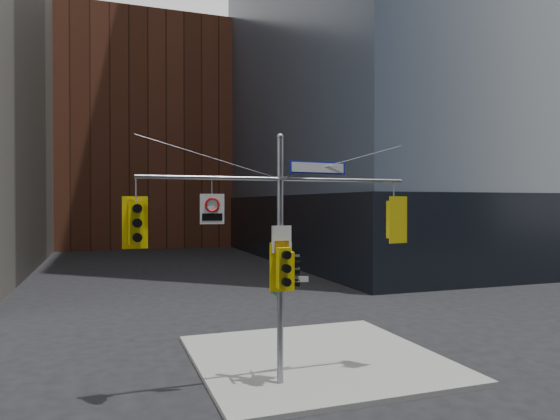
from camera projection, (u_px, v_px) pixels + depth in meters
ground at (307, 416)px, 12.40m from camera, size 160.00×160.00×0.00m
sidewalk_corner at (316, 358)px, 16.84m from camera, size 8.00×8.00×0.15m
podium_ne at (438, 226)px, 51.84m from camera, size 36.40×36.40×6.00m
brick_midrise at (142, 139)px, 66.94m from camera, size 26.00×20.00×28.00m
signal_assembly at (280, 234)px, 14.23m from camera, size 8.00×0.80×7.30m
traffic_light_west_arm at (136, 223)px, 12.92m from camera, size 0.66×0.54×1.38m
traffic_light_east_arm at (394, 220)px, 15.46m from camera, size 0.68×0.60×1.44m
traffic_light_pole_side at (291, 271)px, 14.35m from camera, size 0.47×0.40×1.10m
traffic_light_pole_front at (283, 268)px, 13.99m from camera, size 0.67×0.54×1.40m
street_sign_blade at (318, 168)px, 14.59m from camera, size 1.85×0.26×0.36m
regulatory_sign_arm at (212, 208)px, 13.54m from camera, size 0.66×0.11×0.83m
regulatory_sign_pole at (282, 240)px, 14.12m from camera, size 0.59×0.06×0.77m
street_blade_ew at (295, 279)px, 14.40m from camera, size 0.81×0.13×0.16m
street_blade_ns at (275, 292)px, 14.68m from camera, size 0.09×0.81×0.16m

